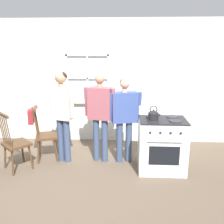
{
  "coord_description": "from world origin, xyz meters",
  "views": [
    {
      "loc": [
        0.73,
        -4.09,
        2.1
      ],
      "look_at": [
        0.49,
        0.14,
        1.0
      ],
      "focal_mm": 40.0,
      "sensor_mm": 36.0,
      "label": 1
    }
  ],
  "objects": [
    {
      "name": "wall_back",
      "position": [
        0.0,
        1.4,
        1.34
      ],
      "size": [
        6.4,
        0.16,
        2.7
      ],
      "color": "silver",
      "rests_on": "ground_plane"
    },
    {
      "name": "chair_by_window",
      "position": [
        -0.78,
        0.31,
        0.47
      ],
      "size": [
        0.5,
        0.52,
        1.04
      ],
      "rotation": [
        0.0,
        0.0,
        1.85
      ],
      "color": "#4C331E",
      "rests_on": "ground_plane"
    },
    {
      "name": "handbag",
      "position": [
        -1.01,
        0.24,
        0.87
      ],
      "size": [
        0.23,
        0.24,
        0.31
      ],
      "color": "maroon",
      "rests_on": "chair_by_window"
    },
    {
      "name": "person_adult_right",
      "position": [
        0.71,
        0.28,
        0.95
      ],
      "size": [
        0.62,
        0.31,
        1.57
      ],
      "rotation": [
        0.0,
        0.0,
        0.23
      ],
      "color": "#384766",
      "rests_on": "ground_plane"
    },
    {
      "name": "potted_plant",
      "position": [
        -0.13,
        1.31,
        1.05
      ],
      "size": [
        0.11,
        0.11,
        0.34
      ],
      "color": "beige",
      "rests_on": "wall_back"
    },
    {
      "name": "stove",
      "position": [
        1.37,
        0.01,
        0.47
      ],
      "size": [
        0.8,
        0.68,
        1.08
      ],
      "color": "silver",
      "rests_on": "ground_plane"
    },
    {
      "name": "person_teen_center",
      "position": [
        0.27,
        0.29,
        1.0
      ],
      "size": [
        0.59,
        0.3,
        1.66
      ],
      "rotation": [
        0.0,
        0.0,
        -0.22
      ],
      "color": "#384766",
      "rests_on": "ground_plane"
    },
    {
      "name": "chair_near_wall",
      "position": [
        -1.18,
        -0.14,
        0.47
      ],
      "size": [
        0.58,
        0.58,
        1.04
      ],
      "rotation": [
        0.0,
        0.0,
        2.38
      ],
      "color": "#4C331E",
      "rests_on": "ground_plane"
    },
    {
      "name": "kettle",
      "position": [
        1.19,
        -0.12,
        1.02
      ],
      "size": [
        0.21,
        0.17,
        0.25
      ],
      "color": "black",
      "rests_on": "stove"
    },
    {
      "name": "person_elderly_left",
      "position": [
        -0.41,
        0.23,
        1.03
      ],
      "size": [
        0.51,
        0.31,
        1.69
      ],
      "rotation": [
        0.0,
        0.0,
        -0.3
      ],
      "color": "#384766",
      "rests_on": "ground_plane"
    },
    {
      "name": "ground_plane",
      "position": [
        0.0,
        0.0,
        0.0
      ],
      "size": [
        16.0,
        16.0,
        0.0
      ],
      "primitive_type": "plane",
      "color": "brown"
    }
  ]
}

